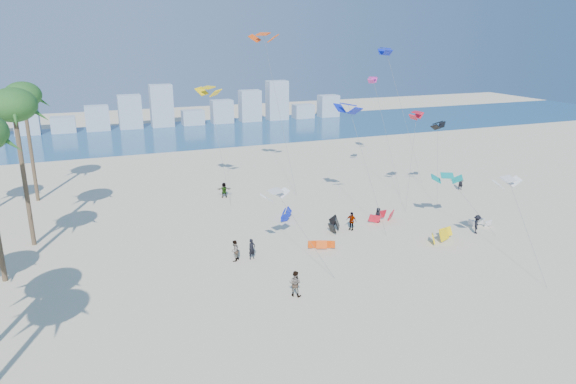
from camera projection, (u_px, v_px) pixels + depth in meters
name	position (u px, v px, depth m)	size (l,w,h in m)	color
ground	(337.00, 336.00, 32.32)	(220.00, 220.00, 0.00)	beige
ocean	(163.00, 135.00, 96.50)	(220.00, 220.00, 0.00)	navy
kitesurfer_near	(252.00, 249.00, 43.18)	(0.64, 0.42, 1.76)	black
kitesurfer_mid	(295.00, 283.00, 37.04)	(0.93, 0.73, 1.92)	gray
kitesurfers_far	(338.00, 213.00, 51.94)	(31.74, 20.78, 1.81)	black
grounded_kites	(371.00, 225.00, 49.69)	(19.58, 13.72, 1.02)	#E9490C
flying_kites	(345.00, 97.00, 54.46)	(27.55, 35.15, 18.68)	silver
distant_skyline	(149.00, 112.00, 104.11)	(85.00, 3.00, 8.40)	#9EADBF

